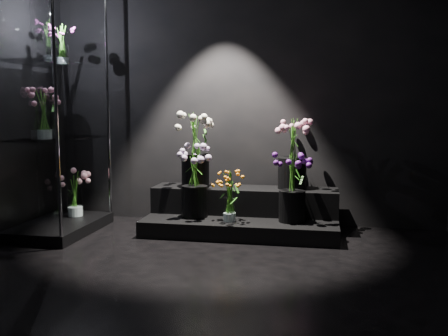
# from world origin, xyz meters

# --- Properties ---
(floor) EXTENTS (4.00, 4.00, 0.00)m
(floor) POSITION_xyz_m (0.00, 0.00, 0.00)
(floor) COLOR black
(floor) RESTS_ON ground
(wall_back) EXTENTS (4.00, 0.00, 4.00)m
(wall_back) POSITION_xyz_m (0.00, 2.00, 1.40)
(wall_back) COLOR black
(wall_back) RESTS_ON floor
(display_riser) EXTENTS (1.82, 0.81, 0.40)m
(display_riser) POSITION_xyz_m (0.05, 1.64, 0.17)
(display_riser) COLOR black
(display_riser) RESTS_ON floor
(display_case) EXTENTS (0.64, 1.06, 2.33)m
(display_case) POSITION_xyz_m (-1.66, 1.22, 1.17)
(display_case) COLOR black
(display_case) RESTS_ON floor
(bouquet_orange_bells) EXTENTS (0.33, 0.33, 0.46)m
(bouquet_orange_bells) POSITION_xyz_m (-0.03, 1.34, 0.40)
(bouquet_orange_bells) COLOR white
(bouquet_orange_bells) RESTS_ON display_riser
(bouquet_lilac) EXTENTS (0.47, 0.47, 0.68)m
(bouquet_lilac) POSITION_xyz_m (-0.39, 1.47, 0.54)
(bouquet_lilac) COLOR black
(bouquet_lilac) RESTS_ON display_riser
(bouquet_purple) EXTENTS (0.41, 0.41, 0.62)m
(bouquet_purple) POSITION_xyz_m (0.53, 1.44, 0.50)
(bouquet_purple) COLOR black
(bouquet_purple) RESTS_ON display_riser
(bouquet_cream_roses) EXTENTS (0.45, 0.45, 0.73)m
(bouquet_cream_roses) POSITION_xyz_m (-0.44, 1.71, 0.81)
(bouquet_cream_roses) COLOR black
(bouquet_cream_roses) RESTS_ON display_riser
(bouquet_pink_roses) EXTENTS (0.39, 0.39, 0.68)m
(bouquet_pink_roses) POSITION_xyz_m (0.51, 1.78, 0.78)
(bouquet_pink_roses) COLOR black
(bouquet_pink_roses) RESTS_ON display_riser
(bouquet_case_pink) EXTENTS (0.31, 0.31, 0.45)m
(bouquet_case_pink) POSITION_xyz_m (-1.65, 1.00, 1.15)
(bouquet_case_pink) COLOR white
(bouquet_case_pink) RESTS_ON display_case
(bouquet_case_magenta) EXTENTS (0.28, 0.28, 0.38)m
(bouquet_case_magenta) POSITION_xyz_m (-1.64, 1.35, 1.79)
(bouquet_case_magenta) COLOR white
(bouquet_case_magenta) RESTS_ON display_case
(bouquet_case_base_pink) EXTENTS (0.38, 0.38, 0.45)m
(bouquet_case_base_pink) POSITION_xyz_m (-1.63, 1.47, 0.34)
(bouquet_case_base_pink) COLOR white
(bouquet_case_base_pink) RESTS_ON display_case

